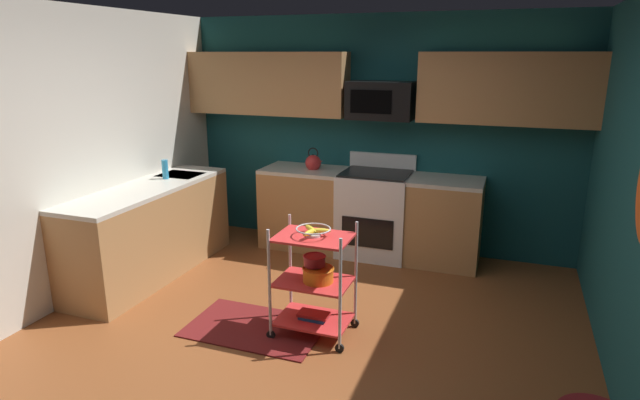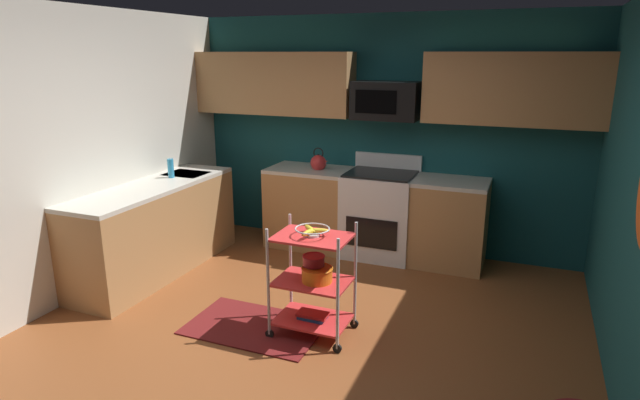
{
  "view_description": "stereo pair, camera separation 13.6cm",
  "coord_description": "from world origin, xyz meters",
  "px_view_note": "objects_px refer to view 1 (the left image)",
  "views": [
    {
      "loc": [
        1.44,
        -3.36,
        2.19
      ],
      "look_at": [
        0.04,
        0.47,
        1.05
      ],
      "focal_mm": 29.65,
      "sensor_mm": 36.0,
      "label": 1
    },
    {
      "loc": [
        1.57,
        -3.31,
        2.19
      ],
      "look_at": [
        0.04,
        0.47,
        1.05
      ],
      "focal_mm": 29.65,
      "sensor_mm": 36.0,
      "label": 2
    }
  ],
  "objects_px": {
    "kettle": "(313,162)",
    "dish_soap_bottle": "(165,169)",
    "mixing_bowl_large": "(318,274)",
    "book_stack": "(314,316)",
    "oven_range": "(375,213)",
    "microwave": "(381,100)",
    "fruit_bowl": "(313,230)",
    "mixing_bowl_small": "(315,260)",
    "rolling_cart": "(314,281)"
  },
  "relations": [
    {
      "from": "kettle",
      "to": "dish_soap_bottle",
      "type": "xyz_separation_m",
      "value": [
        -1.28,
        -0.97,
        0.02
      ]
    },
    {
      "from": "mixing_bowl_large",
      "to": "book_stack",
      "type": "height_order",
      "value": "mixing_bowl_large"
    },
    {
      "from": "book_stack",
      "to": "kettle",
      "type": "relative_size",
      "value": 0.94
    },
    {
      "from": "oven_range",
      "to": "kettle",
      "type": "height_order",
      "value": "kettle"
    },
    {
      "from": "oven_range",
      "to": "dish_soap_bottle",
      "type": "height_order",
      "value": "dish_soap_bottle"
    },
    {
      "from": "oven_range",
      "to": "dish_soap_bottle",
      "type": "distance_m",
      "value": 2.3
    },
    {
      "from": "oven_range",
      "to": "microwave",
      "type": "xyz_separation_m",
      "value": [
        -0.0,
        0.1,
        1.22
      ]
    },
    {
      "from": "mixing_bowl_large",
      "to": "book_stack",
      "type": "xyz_separation_m",
      "value": [
        -0.04,
        0.0,
        -0.37
      ]
    },
    {
      "from": "oven_range",
      "to": "fruit_bowl",
      "type": "bearing_deg",
      "value": -90.45
    },
    {
      "from": "mixing_bowl_small",
      "to": "mixing_bowl_large",
      "type": "bearing_deg",
      "value": -37.52
    },
    {
      "from": "dish_soap_bottle",
      "to": "oven_range",
      "type": "bearing_deg",
      "value": 25.93
    },
    {
      "from": "microwave",
      "to": "mixing_bowl_large",
      "type": "xyz_separation_m",
      "value": [
        0.02,
        -1.99,
        -1.18
      ]
    },
    {
      "from": "fruit_bowl",
      "to": "dish_soap_bottle",
      "type": "bearing_deg",
      "value": 155.57
    },
    {
      "from": "oven_range",
      "to": "kettle",
      "type": "distance_m",
      "value": 0.9
    },
    {
      "from": "mixing_bowl_large",
      "to": "book_stack",
      "type": "bearing_deg",
      "value": 180.0
    },
    {
      "from": "fruit_bowl",
      "to": "mixing_bowl_large",
      "type": "height_order",
      "value": "fruit_bowl"
    },
    {
      "from": "mixing_bowl_small",
      "to": "dish_soap_bottle",
      "type": "distance_m",
      "value": 2.21
    },
    {
      "from": "oven_range",
      "to": "mixing_bowl_small",
      "type": "height_order",
      "value": "oven_range"
    },
    {
      "from": "mixing_bowl_small",
      "to": "rolling_cart",
      "type": "bearing_deg",
      "value": -83.38
    },
    {
      "from": "mixing_bowl_large",
      "to": "fruit_bowl",
      "type": "bearing_deg",
      "value": -180.0
    },
    {
      "from": "oven_range",
      "to": "fruit_bowl",
      "type": "xyz_separation_m",
      "value": [
        -0.01,
        -1.88,
        0.4
      ]
    },
    {
      "from": "rolling_cart",
      "to": "mixing_bowl_large",
      "type": "distance_m",
      "value": 0.08
    },
    {
      "from": "mixing_bowl_large",
      "to": "dish_soap_bottle",
      "type": "xyz_separation_m",
      "value": [
        -2.04,
        0.91,
        0.5
      ]
    },
    {
      "from": "rolling_cart",
      "to": "book_stack",
      "type": "bearing_deg",
      "value": 0.0
    },
    {
      "from": "fruit_bowl",
      "to": "kettle",
      "type": "xyz_separation_m",
      "value": [
        -0.72,
        1.88,
        0.12
      ]
    },
    {
      "from": "rolling_cart",
      "to": "mixing_bowl_small",
      "type": "xyz_separation_m",
      "value": [
        -0.0,
        0.03,
        0.16
      ]
    },
    {
      "from": "microwave",
      "to": "mixing_bowl_small",
      "type": "relative_size",
      "value": 3.85
    },
    {
      "from": "rolling_cart",
      "to": "fruit_bowl",
      "type": "distance_m",
      "value": 0.42
    },
    {
      "from": "dish_soap_bottle",
      "to": "mixing_bowl_small",
      "type": "bearing_deg",
      "value": -23.68
    },
    {
      "from": "microwave",
      "to": "rolling_cart",
      "type": "bearing_deg",
      "value": -90.42
    },
    {
      "from": "kettle",
      "to": "fruit_bowl",
      "type": "bearing_deg",
      "value": -69.11
    },
    {
      "from": "microwave",
      "to": "mixing_bowl_small",
      "type": "height_order",
      "value": "microwave"
    },
    {
      "from": "fruit_bowl",
      "to": "dish_soap_bottle",
      "type": "height_order",
      "value": "dish_soap_bottle"
    },
    {
      "from": "oven_range",
      "to": "mixing_bowl_small",
      "type": "xyz_separation_m",
      "value": [
        -0.02,
        -1.85,
        0.14
      ]
    },
    {
      "from": "book_stack",
      "to": "dish_soap_bottle",
      "type": "bearing_deg",
      "value": 155.57
    },
    {
      "from": "mixing_bowl_small",
      "to": "dish_soap_bottle",
      "type": "bearing_deg",
      "value": 156.32
    },
    {
      "from": "kettle",
      "to": "oven_range",
      "type": "bearing_deg",
      "value": 0.3
    },
    {
      "from": "oven_range",
      "to": "microwave",
      "type": "distance_m",
      "value": 1.23
    },
    {
      "from": "oven_range",
      "to": "mixing_bowl_large",
      "type": "height_order",
      "value": "oven_range"
    },
    {
      "from": "fruit_bowl",
      "to": "oven_range",
      "type": "bearing_deg",
      "value": 89.55
    },
    {
      "from": "book_stack",
      "to": "kettle",
      "type": "height_order",
      "value": "kettle"
    },
    {
      "from": "mixing_bowl_small",
      "to": "book_stack",
      "type": "xyz_separation_m",
      "value": [
        0.0,
        -0.03,
        -0.47
      ]
    },
    {
      "from": "rolling_cart",
      "to": "kettle",
      "type": "xyz_separation_m",
      "value": [
        -0.72,
        1.88,
        0.54
      ]
    },
    {
      "from": "microwave",
      "to": "mixing_bowl_small",
      "type": "distance_m",
      "value": 2.24
    },
    {
      "from": "oven_range",
      "to": "microwave",
      "type": "bearing_deg",
      "value": 90.26
    },
    {
      "from": "mixing_bowl_small",
      "to": "microwave",
      "type": "bearing_deg",
      "value": 89.47
    },
    {
      "from": "microwave",
      "to": "dish_soap_bottle",
      "type": "height_order",
      "value": "microwave"
    },
    {
      "from": "rolling_cart",
      "to": "fruit_bowl",
      "type": "bearing_deg",
      "value": -104.04
    },
    {
      "from": "oven_range",
      "to": "dish_soap_bottle",
      "type": "bearing_deg",
      "value": -154.07
    },
    {
      "from": "mixing_bowl_small",
      "to": "kettle",
      "type": "xyz_separation_m",
      "value": [
        -0.71,
        1.85,
        0.38
      ]
    }
  ]
}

